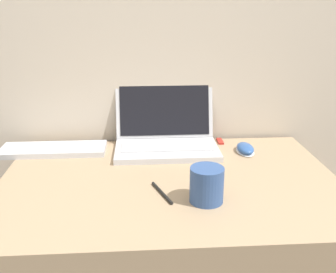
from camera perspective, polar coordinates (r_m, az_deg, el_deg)
The scene contains 7 objects.
wall_back at distance 1.52m, azimuth -0.89°, elevation 19.21°, with size 7.00×0.04×2.50m.
laptop at distance 1.48m, azimuth -0.30°, elevation 0.34°, with size 0.38×0.28×0.23m.
drink_cup at distance 1.09m, azimuth 5.64°, elevation -6.90°, with size 0.09×0.09×0.10m.
computer_mouse at distance 1.48m, azimuth 11.14°, elevation -1.75°, with size 0.06×0.11×0.03m.
external_keyboard at distance 1.51m, azimuth -16.28°, elevation -1.83°, with size 0.38×0.13×0.02m.
usb_stick at distance 1.57m, azimuth 7.55°, elevation -0.68°, with size 0.02×0.06×0.01m.
pen at distance 1.15m, azimuth -0.89°, elevation -8.16°, with size 0.06×0.13×0.01m.
Camera 1 is at (-0.08, -0.75, 1.25)m, focal length 42.00 mm.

